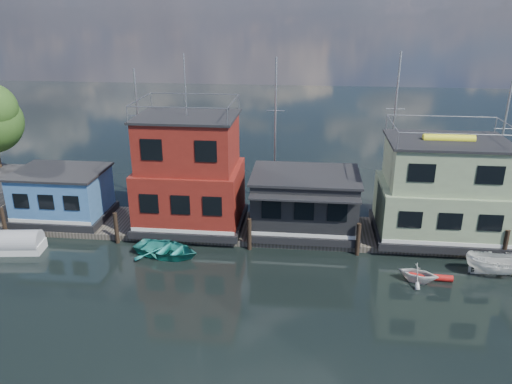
# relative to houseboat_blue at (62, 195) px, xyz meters

# --- Properties ---
(ground) EXTENTS (160.00, 160.00, 0.00)m
(ground) POSITION_rel_houseboat_blue_xyz_m (18.00, -12.00, -2.21)
(ground) COLOR black
(ground) RESTS_ON ground
(dock) EXTENTS (48.00, 5.00, 0.40)m
(dock) POSITION_rel_houseboat_blue_xyz_m (18.00, 0.00, -2.01)
(dock) COLOR #595147
(dock) RESTS_ON ground
(houseboat_blue) EXTENTS (6.40, 4.90, 3.66)m
(houseboat_blue) POSITION_rel_houseboat_blue_xyz_m (0.00, 0.00, 0.00)
(houseboat_blue) COLOR black
(houseboat_blue) RESTS_ON dock
(houseboat_red) EXTENTS (7.40, 5.90, 11.86)m
(houseboat_red) POSITION_rel_houseboat_blue_xyz_m (9.50, 0.00, 1.90)
(houseboat_red) COLOR black
(houseboat_red) RESTS_ON dock
(houseboat_dark) EXTENTS (7.40, 6.10, 4.06)m
(houseboat_dark) POSITION_rel_houseboat_blue_xyz_m (17.50, -0.02, 0.21)
(houseboat_dark) COLOR black
(houseboat_dark) RESTS_ON dock
(houseboat_green) EXTENTS (8.40, 5.90, 7.03)m
(houseboat_green) POSITION_rel_houseboat_blue_xyz_m (26.50, 0.00, 1.34)
(houseboat_green) COLOR black
(houseboat_green) RESTS_ON dock
(pilings) EXTENTS (42.28, 0.28, 2.20)m
(pilings) POSITION_rel_houseboat_blue_xyz_m (17.67, -2.80, -1.11)
(pilings) COLOR #2D2116
(pilings) RESTS_ON ground
(background_masts) EXTENTS (36.40, 0.16, 12.00)m
(background_masts) POSITION_rel_houseboat_blue_xyz_m (22.76, 6.00, 3.35)
(background_masts) COLOR silver
(background_masts) RESTS_ON ground
(dinghy_teal) EXTENTS (4.95, 4.06, 0.90)m
(dinghy_teal) POSITION_rel_houseboat_blue_xyz_m (8.82, -4.26, -1.76)
(dinghy_teal) COLOR teal
(dinghy_teal) RESTS_ON ground
(tarp_runabout) EXTENTS (4.06, 2.04, 1.58)m
(tarp_runabout) POSITION_rel_houseboat_blue_xyz_m (-1.32, -4.76, -1.62)
(tarp_runabout) COLOR silver
(tarp_runabout) RESTS_ON ground
(dinghy_white) EXTENTS (2.76, 2.57, 1.19)m
(dinghy_white) POSITION_rel_houseboat_blue_xyz_m (24.22, -5.84, -1.61)
(dinghy_white) COLOR silver
(dinghy_white) RESTS_ON ground
(motorboat) EXTENTS (4.06, 1.85, 1.52)m
(motorboat) POSITION_rel_houseboat_blue_xyz_m (29.14, -4.61, -1.45)
(motorboat) COLOR white
(motorboat) RESTS_ON ground
(red_kayak) EXTENTS (2.65, 0.54, 0.39)m
(red_kayak) POSITION_rel_houseboat_blue_xyz_m (24.96, -5.52, -2.01)
(red_kayak) COLOR red
(red_kayak) RESTS_ON ground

